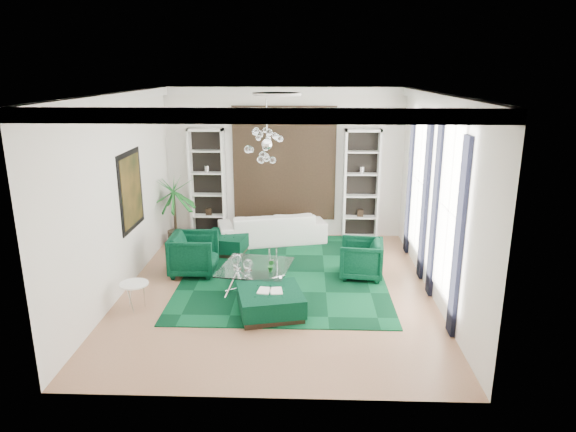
{
  "coord_description": "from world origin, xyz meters",
  "views": [
    {
      "loc": [
        0.55,
        -9.38,
        4.22
      ],
      "look_at": [
        0.2,
        0.5,
        1.38
      ],
      "focal_mm": 32.0,
      "sensor_mm": 36.0,
      "label": 1
    }
  ],
  "objects_px": {
    "armchair_left": "(194,254)",
    "side_table": "(135,297)",
    "coffee_table": "(256,277)",
    "armchair_right": "(361,259)",
    "ottoman_side": "(226,243)",
    "palm": "(174,202)",
    "sofa": "(272,227)",
    "ottoman_front": "(270,303)"
  },
  "relations": [
    {
      "from": "sofa",
      "to": "armchair_right",
      "type": "bearing_deg",
      "value": 118.44
    },
    {
      "from": "coffee_table",
      "to": "palm",
      "type": "relative_size",
      "value": 0.6
    },
    {
      "from": "armchair_right",
      "to": "ottoman_side",
      "type": "xyz_separation_m",
      "value": [
        -3.05,
        1.41,
        -0.18
      ]
    },
    {
      "from": "ottoman_front",
      "to": "coffee_table",
      "type": "bearing_deg",
      "value": 108.12
    },
    {
      "from": "ottoman_front",
      "to": "palm",
      "type": "distance_m",
      "value": 4.57
    },
    {
      "from": "ottoman_front",
      "to": "side_table",
      "type": "xyz_separation_m",
      "value": [
        -2.46,
        0.11,
        0.03
      ]
    },
    {
      "from": "armchair_left",
      "to": "ottoman_side",
      "type": "bearing_deg",
      "value": -20.58
    },
    {
      "from": "armchair_right",
      "to": "ottoman_front",
      "type": "relative_size",
      "value": 0.8
    },
    {
      "from": "armchair_right",
      "to": "palm",
      "type": "distance_m",
      "value": 4.81
    },
    {
      "from": "coffee_table",
      "to": "armchair_left",
      "type": "bearing_deg",
      "value": 153.02
    },
    {
      "from": "armchair_right",
      "to": "side_table",
      "type": "distance_m",
      "value": 4.56
    },
    {
      "from": "armchair_left",
      "to": "side_table",
      "type": "distance_m",
      "value": 1.88
    },
    {
      "from": "coffee_table",
      "to": "palm",
      "type": "height_order",
      "value": "palm"
    },
    {
      "from": "ottoman_side",
      "to": "palm",
      "type": "relative_size",
      "value": 0.45
    },
    {
      "from": "coffee_table",
      "to": "palm",
      "type": "bearing_deg",
      "value": 131.36
    },
    {
      "from": "sofa",
      "to": "ottoman_front",
      "type": "height_order",
      "value": "sofa"
    },
    {
      "from": "sofa",
      "to": "ottoman_front",
      "type": "distance_m",
      "value": 3.98
    },
    {
      "from": "sofa",
      "to": "ottoman_side",
      "type": "height_order",
      "value": "sofa"
    },
    {
      "from": "armchair_right",
      "to": "ottoman_side",
      "type": "relative_size",
      "value": 0.89
    },
    {
      "from": "armchair_right",
      "to": "coffee_table",
      "type": "relative_size",
      "value": 0.67
    },
    {
      "from": "sofa",
      "to": "side_table",
      "type": "bearing_deg",
      "value": 45.92
    },
    {
      "from": "side_table",
      "to": "palm",
      "type": "distance_m",
      "value": 3.65
    },
    {
      "from": "coffee_table",
      "to": "palm",
      "type": "distance_m",
      "value": 3.47
    },
    {
      "from": "ottoman_side",
      "to": "palm",
      "type": "distance_m",
      "value": 1.66
    },
    {
      "from": "ottoman_side",
      "to": "side_table",
      "type": "height_order",
      "value": "side_table"
    },
    {
      "from": "palm",
      "to": "sofa",
      "type": "bearing_deg",
      "value": 7.65
    },
    {
      "from": "sofa",
      "to": "ottoman_front",
      "type": "xyz_separation_m",
      "value": [
        0.23,
        -3.97,
        -0.16
      ]
    },
    {
      "from": "ottoman_side",
      "to": "ottoman_front",
      "type": "distance_m",
      "value": 3.43
    },
    {
      "from": "ottoman_front",
      "to": "armchair_left",
      "type": "bearing_deg",
      "value": 133.61
    },
    {
      "from": "sofa",
      "to": "side_table",
      "type": "height_order",
      "value": "sofa"
    },
    {
      "from": "side_table",
      "to": "sofa",
      "type": "bearing_deg",
      "value": 59.96
    },
    {
      "from": "armchair_right",
      "to": "ottoman_side",
      "type": "height_order",
      "value": "armchair_right"
    },
    {
      "from": "sofa",
      "to": "ottoman_side",
      "type": "bearing_deg",
      "value": 23.12
    },
    {
      "from": "ottoman_front",
      "to": "side_table",
      "type": "distance_m",
      "value": 2.47
    },
    {
      "from": "ottoman_side",
      "to": "side_table",
      "type": "relative_size",
      "value": 1.93
    },
    {
      "from": "armchair_left",
      "to": "armchair_right",
      "type": "bearing_deg",
      "value": -91.97
    },
    {
      "from": "coffee_table",
      "to": "ottoman_front",
      "type": "height_order",
      "value": "coffee_table"
    },
    {
      "from": "sofa",
      "to": "palm",
      "type": "relative_size",
      "value": 1.19
    },
    {
      "from": "side_table",
      "to": "palm",
      "type": "height_order",
      "value": "palm"
    },
    {
      "from": "coffee_table",
      "to": "side_table",
      "type": "distance_m",
      "value": 2.33
    },
    {
      "from": "sofa",
      "to": "coffee_table",
      "type": "relative_size",
      "value": 1.99
    },
    {
      "from": "sofa",
      "to": "armchair_right",
      "type": "height_order",
      "value": "armchair_right"
    }
  ]
}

